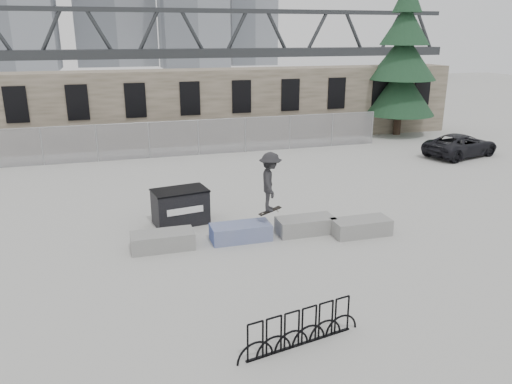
# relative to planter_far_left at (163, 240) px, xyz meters

# --- Properties ---
(ground) EXTENTS (120.00, 120.00, 0.00)m
(ground) POSITION_rel_planter_far_left_xyz_m (3.41, 0.06, -0.30)
(ground) COLOR #A5A4A0
(ground) RESTS_ON ground
(stone_wall) EXTENTS (36.00, 2.58, 4.50)m
(stone_wall) POSITION_rel_planter_far_left_xyz_m (3.41, 16.30, 1.95)
(stone_wall) COLOR #645A4A
(stone_wall) RESTS_ON ground
(chainlink_fence) EXTENTS (22.06, 0.06, 2.02)m
(chainlink_fence) POSITION_rel_planter_far_left_xyz_m (3.41, 12.56, 0.74)
(chainlink_fence) COLOR gray
(chainlink_fence) RESTS_ON ground
(planter_far_left) EXTENTS (2.00, 0.90, 0.56)m
(planter_far_left) POSITION_rel_planter_far_left_xyz_m (0.00, 0.00, 0.00)
(planter_far_left) COLOR gray
(planter_far_left) RESTS_ON ground
(planter_center_left) EXTENTS (2.00, 0.90, 0.56)m
(planter_center_left) POSITION_rel_planter_far_left_xyz_m (2.60, -0.00, 0.00)
(planter_center_left) COLOR #314593
(planter_center_left) RESTS_ON ground
(planter_center_right) EXTENTS (2.00, 0.90, 0.56)m
(planter_center_right) POSITION_rel_planter_far_left_xyz_m (4.92, -0.03, 0.00)
(planter_center_right) COLOR gray
(planter_center_right) RESTS_ON ground
(planter_offset) EXTENTS (2.00, 0.90, 0.56)m
(planter_offset) POSITION_rel_planter_far_left_xyz_m (6.70, -0.72, 0.00)
(planter_offset) COLOR gray
(planter_offset) RESTS_ON ground
(dumpster) EXTENTS (2.11, 1.48, 1.28)m
(dumpster) POSITION_rel_planter_far_left_xyz_m (0.89, 2.12, 0.35)
(dumpster) COLOR black
(dumpster) RESTS_ON ground
(bike_rack) EXTENTS (3.09, 0.66, 0.90)m
(bike_rack) POSITION_rel_planter_far_left_xyz_m (2.36, -6.14, 0.14)
(bike_rack) COLOR black
(bike_rack) RESTS_ON ground
(spruce_tree) EXTENTS (4.67, 4.67, 11.50)m
(spruce_tree) POSITION_rel_planter_far_left_xyz_m (17.51, 14.71, 4.52)
(spruce_tree) COLOR #38281E
(spruce_tree) RESTS_ON ground
(truss_bridge) EXTENTS (70.00, 3.00, 9.80)m
(truss_bridge) POSITION_rel_planter_far_left_xyz_m (13.41, 55.06, 3.83)
(truss_bridge) COLOR #2D3033
(truss_bridge) RESTS_ON ground
(suv) EXTENTS (4.98, 3.26, 1.27)m
(suv) POSITION_rel_planter_far_left_xyz_m (17.53, 8.10, 0.34)
(suv) COLOR black
(suv) RESTS_ON ground
(skateboarder) EXTENTS (1.05, 1.44, 2.13)m
(skateboarder) POSITION_rel_planter_far_left_xyz_m (3.64, 0.02, 1.64)
(skateboarder) COLOR black
(skateboarder) RESTS_ON ground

